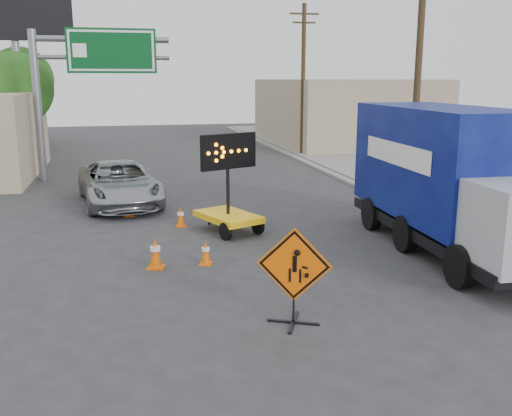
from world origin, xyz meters
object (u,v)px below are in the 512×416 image
object	(u,v)px
construction_sign	(294,274)
box_truck	(448,187)
pickup_truck	(119,183)
arrow_board	(228,210)

from	to	relation	value
construction_sign	box_truck	xyz separation A→B (m)	(5.51, 3.78, 0.76)
pickup_truck	box_truck	xyz separation A→B (m)	(8.80, -8.09, 0.97)
pickup_truck	arrow_board	bearing A→B (deg)	-63.68
construction_sign	box_truck	bearing A→B (deg)	59.22
construction_sign	box_truck	world-z (taller)	box_truck
construction_sign	pickup_truck	bearing A→B (deg)	130.29
construction_sign	pickup_truck	distance (m)	12.32
construction_sign	arrow_board	distance (m)	7.02
pickup_truck	box_truck	distance (m)	11.99
pickup_truck	box_truck	world-z (taller)	box_truck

